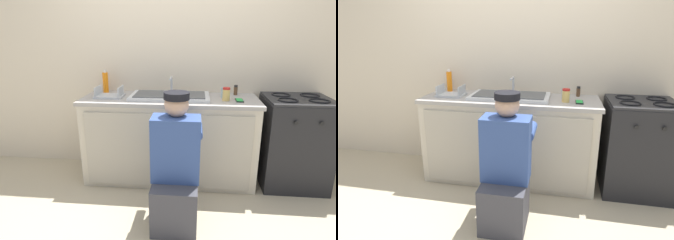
{
  "view_description": "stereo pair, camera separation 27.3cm",
  "coord_description": "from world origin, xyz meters",
  "views": [
    {
      "loc": [
        0.26,
        -2.5,
        1.54
      ],
      "look_at": [
        0.0,
        0.1,
        0.72
      ],
      "focal_mm": 30.0,
      "sensor_mm": 36.0,
      "label": 1
    },
    {
      "loc": [
        0.53,
        -2.46,
        1.54
      ],
      "look_at": [
        0.0,
        0.1,
        0.72
      ],
      "focal_mm": 30.0,
      "sensor_mm": 36.0,
      "label": 2
    }
  ],
  "objects": [
    {
      "name": "counter_cabinet",
      "position": [
        0.0,
        0.29,
        0.43
      ],
      "size": [
        1.75,
        0.62,
        0.86
      ],
      "color": "beige",
      "rests_on": "ground_plane"
    },
    {
      "name": "soap_bottle_orange",
      "position": [
        -0.73,
        0.49,
        1.01
      ],
      "size": [
        0.06,
        0.06,
        0.25
      ],
      "color": "orange",
      "rests_on": "countertop"
    },
    {
      "name": "stove_range",
      "position": [
        1.27,
        0.3,
        0.46
      ],
      "size": [
        0.63,
        0.62,
        0.93
      ],
      "color": "black",
      "rests_on": "ground_plane"
    },
    {
      "name": "cell_phone",
      "position": [
        0.69,
        0.22,
        0.9
      ],
      "size": [
        0.07,
        0.14,
        0.01
      ],
      "color": "black",
      "rests_on": "countertop"
    },
    {
      "name": "back_wall",
      "position": [
        0.0,
        0.65,
        1.25
      ],
      "size": [
        6.0,
        0.1,
        2.5
      ],
      "primitive_type": "cube",
      "color": "beige",
      "rests_on": "ground_plane"
    },
    {
      "name": "sink_double_basin",
      "position": [
        0.0,
        0.3,
        0.92
      ],
      "size": [
        0.8,
        0.44,
        0.19
      ],
      "color": "silver",
      "rests_on": "countertop"
    },
    {
      "name": "plumber_person",
      "position": [
        0.12,
        -0.48,
        0.46
      ],
      "size": [
        0.42,
        0.61,
        1.1
      ],
      "color": "#3F3F47",
      "rests_on": "ground_plane"
    },
    {
      "name": "condiment_jar",
      "position": [
        0.56,
        0.22,
        0.96
      ],
      "size": [
        0.07,
        0.07,
        0.13
      ],
      "color": "#DBB760",
      "rests_on": "countertop"
    },
    {
      "name": "spice_bottle_pepper",
      "position": [
        0.68,
        0.5,
        0.95
      ],
      "size": [
        0.04,
        0.04,
        0.1
      ],
      "color": "#513823",
      "rests_on": "countertop"
    },
    {
      "name": "dish_rack_tray",
      "position": [
        -0.62,
        0.26,
        0.92
      ],
      "size": [
        0.28,
        0.22,
        0.11
      ],
      "color": "#B2B7BC",
      "rests_on": "countertop"
    },
    {
      "name": "countertop",
      "position": [
        0.0,
        0.3,
        0.88
      ],
      "size": [
        1.79,
        0.62,
        0.04
      ],
      "primitive_type": "cube",
      "color": "#9E9993",
      "rests_on": "counter_cabinet"
    },
    {
      "name": "ground_plane",
      "position": [
        0.0,
        0.0,
        0.0
      ],
      "size": [
        12.0,
        12.0,
        0.0
      ],
      "primitive_type": "plane",
      "color": "tan"
    },
    {
      "name": "water_glass",
      "position": [
        0.55,
        0.36,
        0.95
      ],
      "size": [
        0.06,
        0.06,
        0.1
      ],
      "color": "#ADC6CC",
      "rests_on": "countertop"
    }
  ]
}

